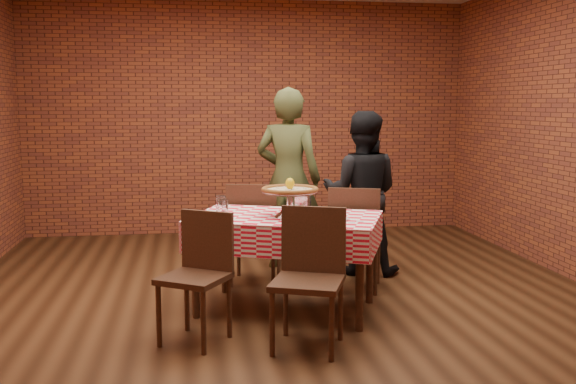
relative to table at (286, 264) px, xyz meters
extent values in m
plane|color=black|center=(0.01, 0.22, -0.38)|extent=(6.00, 6.00, 0.00)
plane|color=brown|center=(0.01, 3.22, 1.08)|extent=(5.50, 0.00, 5.50)
cube|color=#462619|center=(0.00, 0.00, 0.00)|extent=(1.62, 1.31, 0.75)
cylinder|color=beige|center=(0.03, -0.03, 0.59)|extent=(0.59, 0.59, 0.03)
ellipsoid|color=yellow|center=(0.03, -0.03, 0.64)|extent=(0.09, 0.09, 0.09)
cylinder|color=white|center=(-0.48, 0.07, 0.45)|extent=(0.10, 0.10, 0.13)
cylinder|color=white|center=(-0.49, 0.29, 0.45)|extent=(0.10, 0.10, 0.13)
cylinder|color=white|center=(0.38, -0.23, 0.39)|extent=(0.19, 0.19, 0.01)
cube|color=white|center=(0.43, -0.37, 0.39)|extent=(0.06, 0.04, 0.00)
cube|color=white|center=(0.50, -0.34, 0.39)|extent=(0.05, 0.04, 0.00)
cube|color=silver|center=(0.18, 0.26, 0.46)|extent=(0.14, 0.13, 0.15)
imported|color=#404724|center=(0.22, 1.33, 0.52)|extent=(0.77, 0.66, 1.78)
imported|color=black|center=(0.89, 1.04, 0.40)|extent=(0.91, 0.81, 1.56)
camera|label=1|loc=(-0.73, -4.88, 1.25)|focal=40.10mm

